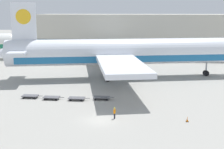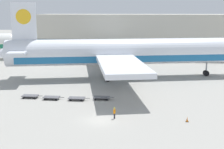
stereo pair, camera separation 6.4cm
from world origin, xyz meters
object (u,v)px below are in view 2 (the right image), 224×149
airplane_main (121,53)px  baggage_dolly_second (52,97)px  baggage_dolly_lead (30,96)px  baggage_dolly_third (77,98)px  ground_crew_near (114,112)px  baggage_dolly_trail (102,97)px  traffic_cone_near (187,119)px

airplane_main → baggage_dolly_second: airplane_main is taller
baggage_dolly_lead → baggage_dolly_third: size_ratio=1.00×
baggage_dolly_lead → ground_crew_near: 18.42m
baggage_dolly_lead → baggage_dolly_second: bearing=-7.3°
baggage_dolly_trail → baggage_dolly_second: bearing=-174.4°
baggage_dolly_lead → baggage_dolly_second: (4.04, -0.56, 0.00)m
airplane_main → traffic_cone_near: 30.57m
ground_crew_near → baggage_dolly_lead: bearing=-103.4°
baggage_dolly_second → baggage_dolly_third: bearing=-0.8°
ground_crew_near → traffic_cone_near: bearing=105.6°
ground_crew_near → traffic_cone_near: 10.26m
airplane_main → traffic_cone_near: airplane_main is taller
baggage_dolly_trail → ground_crew_near: 10.08m
baggage_dolly_third → ground_crew_near: size_ratio=2.21×
baggage_dolly_lead → airplane_main: bearing=51.4°
baggage_dolly_third → ground_crew_near: ground_crew_near is taller
baggage_dolly_trail → traffic_cone_near: size_ratio=5.21×
baggage_dolly_third → baggage_dolly_trail: 4.32m
baggage_dolly_trail → ground_crew_near: ground_crew_near is taller
baggage_dolly_third → baggage_dolly_second: bearing=179.2°
airplane_main → baggage_dolly_third: bearing=-120.6°
baggage_dolly_second → traffic_cone_near: 23.85m
airplane_main → baggage_dolly_trail: size_ratio=15.48×
baggage_dolly_third → traffic_cone_near: size_ratio=5.21×
baggage_dolly_third → traffic_cone_near: (17.53, -9.04, -0.04)m
airplane_main → ground_crew_near: airplane_main is taller
traffic_cone_near → baggage_dolly_trail: bearing=143.3°
airplane_main → traffic_cone_near: (11.19, -27.92, -5.49)m
airplane_main → baggage_dolly_lead: 24.13m
baggage_dolly_lead → ground_crew_near: size_ratio=2.21×
baggage_dolly_second → baggage_dolly_trail: (8.73, 0.75, 0.00)m
ground_crew_near → airplane_main: bearing=-160.7°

